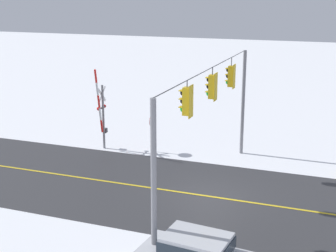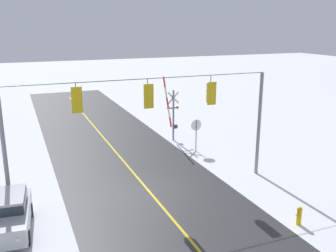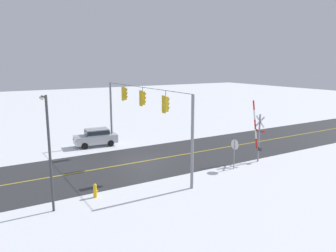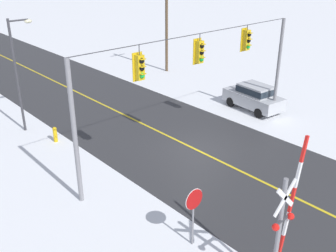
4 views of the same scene
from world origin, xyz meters
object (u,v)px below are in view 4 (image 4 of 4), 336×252
Objects in this scene: stop_sign at (194,205)px; utility_pole at (167,25)px; parked_car_silver at (254,96)px; streetlamp_near at (19,65)px; fire_hydrant at (55,134)px; railroad_crossing at (281,227)px.

utility_pole reaches higher than stop_sign.
stop_sign is 0.30× the size of utility_pole.
parked_car_silver is at bearing -99.73° from utility_pole.
streetlamp_near reaches higher than parked_car_silver.
parked_car_silver reaches higher than fire_hydrant.
streetlamp_near reaches higher than railroad_crossing.
fire_hydrant is (-12.23, 4.33, -0.49)m from parked_car_silver.
streetlamp_near is 7.39× the size of fire_hydrant.
railroad_crossing reaches higher than parked_car_silver.
stop_sign reaches higher than fire_hydrant.
streetlamp_near reaches higher than fire_hydrant.
streetlamp_near is at bearing 151.21° from parked_car_silver.
railroad_crossing is at bearing -80.22° from stop_sign.
railroad_crossing is 15.56m from parked_car_silver.
railroad_crossing is 16.91m from streetlamp_near.
railroad_crossing is 14.32m from fire_hydrant.
streetlamp_near is at bearing 90.74° from stop_sign.
stop_sign is at bearing 99.78° from railroad_crossing.
railroad_crossing is 25.01m from utility_pole.
stop_sign is 13.91m from streetlamp_near.
utility_pole is at bearing 56.35° from railroad_crossing.
streetlamp_near is 15.06m from utility_pole.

